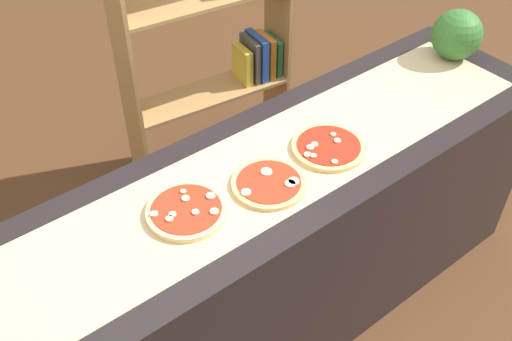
# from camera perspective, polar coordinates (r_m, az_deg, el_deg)

# --- Properties ---
(ground_plane) EXTENTS (12.00, 12.00, 0.00)m
(ground_plane) POSITION_cam_1_polar(r_m,az_deg,el_deg) (2.81, 0.00, -14.60)
(ground_plane) COLOR #4C2D19
(counter) EXTENTS (2.69, 0.66, 0.93)m
(counter) POSITION_cam_1_polar(r_m,az_deg,el_deg) (2.44, 0.00, -8.53)
(counter) COLOR black
(counter) RESTS_ON ground_plane
(parchment_paper) EXTENTS (2.44, 0.46, 0.00)m
(parchment_paper) POSITION_cam_1_polar(r_m,az_deg,el_deg) (2.10, 0.00, -0.39)
(parchment_paper) COLOR tan
(parchment_paper) RESTS_ON counter
(pizza_mushroom_0) EXTENTS (0.27, 0.27, 0.03)m
(pizza_mushroom_0) POSITION_cam_1_polar(r_m,az_deg,el_deg) (1.97, -6.67, -3.86)
(pizza_mushroom_0) COLOR #E5C17F
(pizza_mushroom_0) RESTS_ON parchment_paper
(pizza_mozzarella_1) EXTENTS (0.26, 0.26, 0.02)m
(pizza_mozzarella_1) POSITION_cam_1_polar(r_m,az_deg,el_deg) (2.05, 1.26, -1.23)
(pizza_mozzarella_1) COLOR #DBB26B
(pizza_mozzarella_1) RESTS_ON parchment_paper
(pizza_mushroom_2) EXTENTS (0.28, 0.28, 0.03)m
(pizza_mushroom_2) POSITION_cam_1_polar(r_m,az_deg,el_deg) (2.22, 6.96, 2.25)
(pizza_mushroom_2) COLOR #DBB26B
(pizza_mushroom_2) RESTS_ON parchment_paper
(watermelon) EXTENTS (0.22, 0.22, 0.22)m
(watermelon) POSITION_cam_1_polar(r_m,az_deg,el_deg) (2.84, 18.69, 12.23)
(watermelon) COLOR #2D6628
(watermelon) RESTS_ON counter
(bookshelf) EXTENTS (0.90, 0.35, 1.62)m
(bookshelf) POSITION_cam_1_polar(r_m,az_deg,el_deg) (3.11, -2.89, 11.82)
(bookshelf) COLOR #A87A47
(bookshelf) RESTS_ON ground_plane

